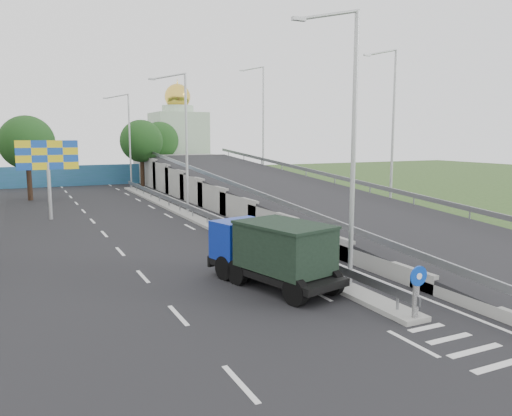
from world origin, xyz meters
TOP-DOWN VIEW (x-y plane):
  - ground at (0.00, 0.00)m, footprint 160.00×160.00m
  - road_surface at (-3.00, 20.00)m, footprint 26.00×90.00m
  - median at (0.00, 24.00)m, footprint 1.00×44.00m
  - overpass_ramp at (7.50, 24.00)m, footprint 10.00×50.00m
  - median_guardrail at (0.00, 24.00)m, footprint 0.09×44.00m
  - sign_bollard at (0.00, 2.17)m, footprint 0.64×0.23m
  - lamp_post_near at (0.11, 6.00)m, footprint 2.74×0.18m
  - lamp_post_mid at (0.11, 26.00)m, footprint 2.74×0.18m
  - lamp_post_far at (0.11, 46.00)m, footprint 2.74×0.18m
  - blue_wall at (-4.00, 52.00)m, footprint 30.00×0.50m
  - church at (10.00, 60.00)m, footprint 7.00×7.00m
  - billboard at (-9.00, 28.00)m, footprint 4.00×0.24m
  - tree_left_mid at (-10.00, 40.00)m, footprint 4.80×4.80m
  - tree_median_far at (2.00, 48.00)m, footprint 4.80×4.80m
  - tree_ramp_far at (6.00, 55.00)m, footprint 4.80×4.80m
  - dump_truck at (-2.24, 7.64)m, footprint 3.50×6.22m

SIDE VIEW (x-z plane):
  - ground at x=0.00m, z-range 0.00..0.00m
  - road_surface at x=-3.00m, z-range -0.02..0.02m
  - median at x=0.00m, z-range 0.00..0.20m
  - median_guardrail at x=0.00m, z-range 0.39..1.10m
  - sign_bollard at x=0.00m, z-range 0.20..1.87m
  - blue_wall at x=-4.00m, z-range 0.00..2.40m
  - dump_truck at x=-2.24m, z-range 0.14..2.73m
  - overpass_ramp at x=7.50m, z-range 0.00..3.50m
  - billboard at x=-9.00m, z-range 1.44..6.94m
  - tree_left_mid at x=-10.00m, z-range 1.38..8.98m
  - tree_median_far at x=2.00m, z-range 1.38..8.98m
  - tree_ramp_far at x=6.00m, z-range 1.38..8.98m
  - church at x=10.00m, z-range -1.59..12.21m
  - lamp_post_near at x=0.11m, z-range 0.77..10.85m
  - lamp_post_mid at x=0.11m, z-range 0.77..10.85m
  - lamp_post_far at x=0.11m, z-range 0.77..10.85m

